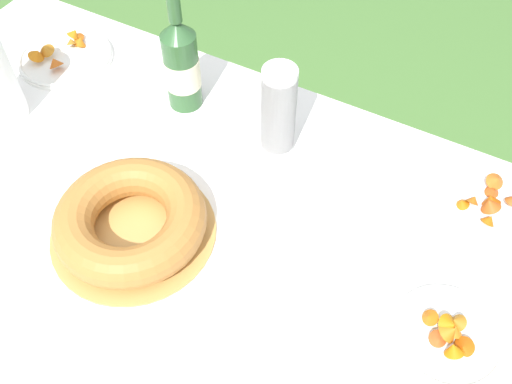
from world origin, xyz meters
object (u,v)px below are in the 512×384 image
cup_stack (278,111)px  snack_plate_right (492,208)px  bundt_cake (131,221)px  snack_plate_far (65,56)px  cider_bottle_green (181,64)px  snack_plate_left (448,335)px

cup_stack → snack_plate_right: 0.47m
bundt_cake → cup_stack: size_ratio=1.48×
cup_stack → snack_plate_far: bearing=179.0°
cider_bottle_green → snack_plate_right: size_ratio=1.30×
cider_bottle_green → snack_plate_far: cider_bottle_green is taller
cup_stack → cider_bottle_green: 0.25m
bundt_cake → snack_plate_far: (-0.47, 0.35, -0.03)m
cider_bottle_green → snack_plate_far: 0.36m
cup_stack → snack_plate_left: size_ratio=1.11×
snack_plate_left → snack_plate_right: size_ratio=0.83×
snack_plate_left → snack_plate_right: 0.30m
cup_stack → cider_bottle_green: bearing=174.3°
cup_stack → cider_bottle_green: (-0.25, 0.03, 0.00)m
bundt_cake → snack_plate_right: bundt_cake is taller
snack_plate_right → snack_plate_far: size_ratio=1.00×
bundt_cake → cup_stack: bearing=67.6°
snack_plate_left → cup_stack: bearing=151.0°
snack_plate_left → snack_plate_far: size_ratio=0.82×
cider_bottle_green → snack_plate_left: cider_bottle_green is taller
cider_bottle_green → snack_plate_left: 0.77m
bundt_cake → snack_plate_far: 0.58m
bundt_cake → snack_plate_right: 0.71m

